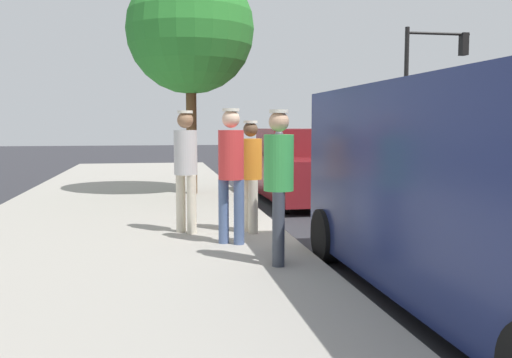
% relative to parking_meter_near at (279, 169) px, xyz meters
% --- Properties ---
extents(ground_plane, '(80.00, 80.00, 0.00)m').
position_rel_parking_meter_near_xyz_m(ground_plane, '(-1.35, -0.51, -1.18)').
color(ground_plane, '#2D2D33').
extents(sidewalk_slab, '(5.00, 32.00, 0.15)m').
position_rel_parking_meter_near_xyz_m(sidewalk_slab, '(2.15, -0.51, -1.11)').
color(sidewalk_slab, '#9E998E').
rests_on(sidewalk_slab, ground).
extents(parking_meter_near, '(0.14, 0.18, 1.52)m').
position_rel_parking_meter_near_xyz_m(parking_meter_near, '(0.00, 0.00, 0.00)').
color(parking_meter_near, gray).
rests_on(parking_meter_near, sidewalk_slab).
extents(pedestrian_in_gray, '(0.34, 0.34, 1.80)m').
position_rel_parking_meter_near_xyz_m(pedestrian_in_gray, '(1.14, -1.18, 0.01)').
color(pedestrian_in_gray, beige).
rests_on(pedestrian_in_gray, sidewalk_slab).
extents(pedestrian_in_green, '(0.34, 0.35, 1.77)m').
position_rel_parking_meter_near_xyz_m(pedestrian_in_green, '(0.19, 0.86, -0.01)').
color(pedestrian_in_green, '#383D47').
rests_on(pedestrian_in_green, sidewalk_slab).
extents(pedestrian_in_red, '(0.34, 0.34, 1.81)m').
position_rel_parking_meter_near_xyz_m(pedestrian_in_red, '(0.58, -0.31, 0.02)').
color(pedestrian_in_red, '#4C608C').
rests_on(pedestrian_in_red, sidewalk_slab).
extents(pedestrian_in_orange, '(0.34, 0.36, 1.65)m').
position_rel_parking_meter_near_xyz_m(pedestrian_in_orange, '(0.19, -1.06, -0.09)').
color(pedestrian_in_orange, beige).
rests_on(pedestrian_in_orange, sidewalk_slab).
extents(parked_van, '(2.12, 5.20, 2.15)m').
position_rel_parking_meter_near_xyz_m(parked_van, '(-1.50, 2.37, -0.03)').
color(parked_van, navy).
rests_on(parked_van, ground).
extents(parked_sedan_behind, '(2.01, 4.43, 1.65)m').
position_rel_parking_meter_near_xyz_m(parked_sedan_behind, '(-1.67, -5.27, -0.43)').
color(parked_sedan_behind, maroon).
rests_on(parked_sedan_behind, ground).
extents(traffic_light_corner, '(2.48, 0.42, 5.20)m').
position_rel_parking_meter_near_xyz_m(traffic_light_corner, '(-8.15, -11.97, 2.34)').
color(traffic_light_corner, black).
rests_on(traffic_light_corner, ground).
extents(street_tree, '(2.90, 2.90, 5.19)m').
position_rel_parking_meter_near_xyz_m(street_tree, '(0.75, -5.93, 2.69)').
color(street_tree, brown).
rests_on(street_tree, sidewalk_slab).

